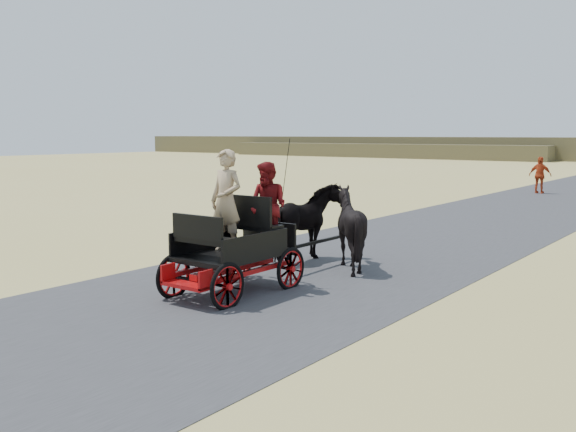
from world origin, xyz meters
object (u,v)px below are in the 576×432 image
Objects in this scene: horse_right at (350,228)px; pedestrian at (540,175)px; carriage at (234,272)px; horse_left at (306,224)px.

pedestrian is (-1.62, 19.74, 0.01)m from horse_right.
horse_left is (-0.55, 3.00, 0.49)m from carriage.
carriage is 22.77m from pedestrian.
carriage is 1.20× the size of horse_left.
horse_left is 19.75m from pedestrian.
horse_right is (0.55, 3.00, 0.49)m from carriage.
horse_left is at bearing 90.73° from pedestrian.
carriage is 1.41× the size of horse_right.
horse_right is at bearing 79.61° from carriage.
pedestrian is (-0.52, 19.74, 0.02)m from horse_left.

